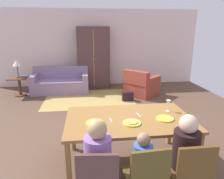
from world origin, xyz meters
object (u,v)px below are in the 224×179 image
at_px(wine_glass, 168,103).
at_px(dining_chair_child, 146,176).
at_px(person_woman, 183,161).
at_px(armoire, 93,58).
at_px(person_man, 98,167).
at_px(plate_near_child, 132,123).
at_px(couch, 61,83).
at_px(book_lower, 25,77).
at_px(plate_near_man, 95,123).
at_px(dining_chair_woman, 190,172).
at_px(book_upper, 24,76).
at_px(table_lamp, 17,64).
at_px(person_child, 141,170).
at_px(handbag, 128,96).
at_px(armchair, 141,85).
at_px(dining_table, 129,122).
at_px(side_table, 19,84).
at_px(plate_near_woman, 165,119).

relative_size(wine_glass, dining_chair_child, 0.21).
height_order(person_woman, armoire, armoire).
bearing_deg(person_man, plate_near_child, 48.10).
relative_size(couch, book_lower, 8.20).
relative_size(wine_glass, couch, 0.10).
bearing_deg(person_woman, dining_chair_child, -160.55).
xyz_separation_m(plate_near_man, dining_chair_woman, (1.00, -0.79, -0.28)).
xyz_separation_m(plate_near_man, plate_near_child, (0.50, -0.06, 0.00)).
relative_size(armoire, book_upper, 9.55).
relative_size(plate_near_man, table_lamp, 0.46).
distance_m(person_child, handbag, 3.69).
relative_size(dining_chair_child, armchair, 0.72).
distance_m(plate_near_child, armchair, 3.72).
bearing_deg(book_lower, armoire, 20.07).
xyz_separation_m(person_man, book_upper, (-2.02, 4.50, 0.11)).
distance_m(dining_table, armoire, 4.56).
bearing_deg(wine_glass, table_lamp, 132.80).
bearing_deg(person_child, person_man, 179.42).
bearing_deg(book_upper, couch, 15.38).
height_order(plate_near_man, plate_near_child, same).
relative_size(dining_table, side_table, 3.14).
bearing_deg(dining_chair_woman, person_man, 170.05).
bearing_deg(plate_near_woman, dining_chair_woman, -90.02).
bearing_deg(dining_chair_woman, person_child, 161.31).
distance_m(wine_glass, dining_chair_child, 1.33).
xyz_separation_m(plate_near_child, dining_chair_child, (0.01, -0.73, -0.28)).
xyz_separation_m(plate_near_child, person_man, (-0.50, -0.55, -0.26)).
relative_size(plate_near_man, couch, 0.14).
xyz_separation_m(plate_near_man, wine_glass, (1.16, 0.30, 0.12)).
height_order(dining_chair_woman, couch, dining_chair_woman).
bearing_deg(person_woman, plate_near_man, 148.49).
xyz_separation_m(person_woman, book_upper, (-3.02, 4.50, 0.11)).
bearing_deg(wine_glass, person_woman, -99.60).
distance_m(wine_glass, person_man, 1.52).
bearing_deg(dining_chair_child, plate_near_woman, 58.53).
xyz_separation_m(person_man, armchair, (1.57, 4.09, -0.19)).
bearing_deg(person_woman, armchair, 82.04).
height_order(wine_glass, person_child, wine_glass).
height_order(plate_near_man, armoire, armoire).
xyz_separation_m(dining_table, book_upper, (-2.51, 3.76, -0.07)).
bearing_deg(plate_near_woman, person_child, -128.19).
height_order(plate_near_man, handbag, plate_near_man).
height_order(book_lower, book_upper, book_upper).
xyz_separation_m(couch, book_upper, (-1.05, -0.29, 0.32)).
bearing_deg(armoire, dining_table, -85.63).
height_order(plate_near_man, book_lower, plate_near_man).
bearing_deg(armoire, wine_glass, -77.04).
height_order(couch, side_table, couch).
bearing_deg(plate_near_man, person_woman, -31.51).
relative_size(dining_chair_woman, handbag, 2.72).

